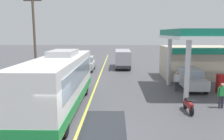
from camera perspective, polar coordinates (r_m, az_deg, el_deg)
name	(u,v)px	position (r m, az deg, el deg)	size (l,w,h in m)	color
ground	(102,69)	(29.81, -2.50, 0.13)	(120.00, 120.00, 0.00)	#4C4C51
lane_divider_stripe	(99,77)	(24.90, -3.22, -1.72)	(0.16, 50.00, 0.01)	#D8CC4C
wet_puddle_patch	(102,129)	(11.74, -2.50, -14.80)	(2.42, 5.36, 0.01)	#26282D
coach_bus_main	(60,83)	(14.48, -13.02, -3.17)	(2.60, 11.04, 3.69)	white
gas_station_roadside	(203,55)	(23.88, 22.28, 3.47)	(9.10, 11.95, 5.10)	#147259
car_at_pump	(190,77)	(20.47, 19.36, -1.81)	(1.70, 4.20, 1.82)	#B2B2B7
minibus_opposing_lane	(123,57)	(31.03, 2.77, 3.24)	(2.04, 6.13, 2.44)	#A5A5AD
motorcycle_parked_forecourt	(188,105)	(14.68, 18.89, -8.43)	(0.55, 1.80, 0.92)	black
pedestrian_near_pump	(222,94)	(16.05, 26.17, -5.56)	(0.55, 0.22, 1.66)	#33333F
pedestrian_by_shop	(177,80)	(19.36, 16.23, -2.52)	(0.55, 0.22, 1.66)	#33333F
car_trailing_behind_bus	(87,63)	(29.03, -6.32, 1.85)	(1.70, 4.20, 1.82)	#B2B2B7
utility_pole_roadside	(34,36)	(24.33, -19.15, 8.14)	(1.80, 0.24, 8.60)	brown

